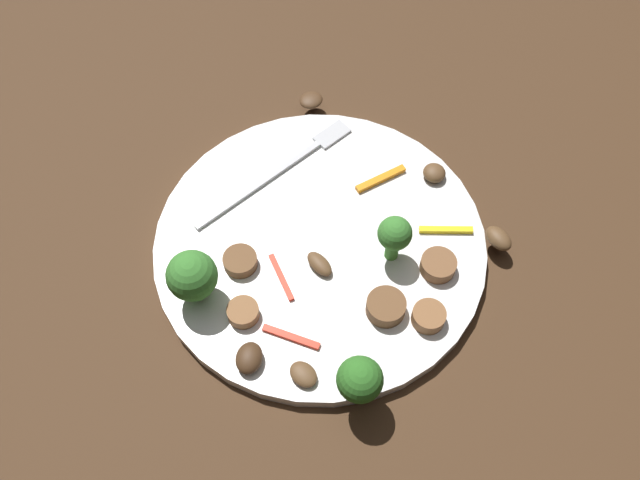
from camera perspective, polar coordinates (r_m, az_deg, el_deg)
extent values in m
plane|color=#422B19|center=(0.59, 0.00, -0.64)|extent=(1.40, 1.40, 0.00)
cylinder|color=white|center=(0.59, 0.00, -0.32)|extent=(0.29, 0.29, 0.01)
cube|color=silver|center=(0.62, -5.21, 4.81)|extent=(0.14, 0.02, 0.00)
cube|color=silver|center=(0.65, 1.04, 9.06)|extent=(0.04, 0.02, 0.00)
cylinder|color=#408630|center=(0.56, -10.57, -4.17)|extent=(0.01, 0.01, 0.02)
sphere|color=#387A2D|center=(0.53, -10.97, -3.04)|extent=(0.04, 0.04, 0.04)
cylinder|color=#408630|center=(0.57, 6.25, -0.59)|extent=(0.01, 0.01, 0.03)
sphere|color=#387A2D|center=(0.55, 6.46, 0.57)|extent=(0.03, 0.03, 0.03)
cylinder|color=#347525|center=(0.51, 3.33, -12.66)|extent=(0.01, 0.01, 0.02)
sphere|color=#2D6B23|center=(0.50, 3.45, -11.89)|extent=(0.04, 0.04, 0.04)
cylinder|color=brown|center=(0.55, -6.44, -6.36)|extent=(0.03, 0.03, 0.01)
cylinder|color=brown|center=(0.55, 5.69, -5.74)|extent=(0.04, 0.04, 0.01)
cylinder|color=brown|center=(0.57, 10.13, -2.15)|extent=(0.04, 0.04, 0.01)
cylinder|color=brown|center=(0.57, -6.88, -1.82)|extent=(0.04, 0.04, 0.01)
cylinder|color=brown|center=(0.55, 9.52, -6.28)|extent=(0.03, 0.03, 0.01)
ellipsoid|color=brown|center=(0.63, 9.80, 5.72)|extent=(0.03, 0.03, 0.01)
ellipsoid|color=brown|center=(0.52, -1.43, -11.48)|extent=(0.02, 0.03, 0.01)
ellipsoid|color=brown|center=(0.56, -0.04, -2.07)|extent=(0.02, 0.03, 0.01)
ellipsoid|color=brown|center=(0.60, 15.11, 0.13)|extent=(0.02, 0.03, 0.01)
ellipsoid|color=#4C331E|center=(0.68, -0.77, 11.94)|extent=(0.03, 0.03, 0.01)
ellipsoid|color=#422B19|center=(0.53, -6.12, -10.07)|extent=(0.03, 0.03, 0.01)
cube|color=red|center=(0.56, -3.24, -3.30)|extent=(0.02, 0.04, 0.00)
cube|color=orange|center=(0.62, 5.10, 5.36)|extent=(0.05, 0.02, 0.00)
cube|color=red|center=(0.54, -2.51, -8.33)|extent=(0.02, 0.05, 0.00)
cube|color=yellow|center=(0.60, 10.78, 0.85)|extent=(0.03, 0.04, 0.00)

